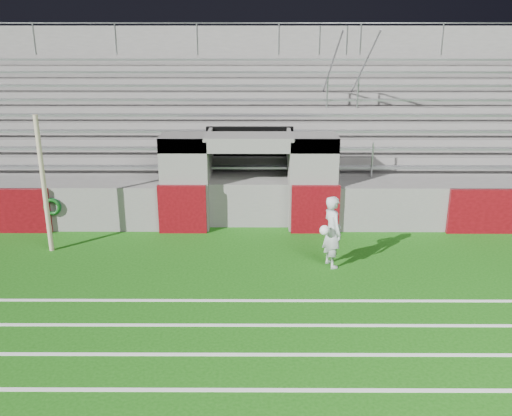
{
  "coord_description": "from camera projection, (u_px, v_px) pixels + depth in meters",
  "views": [
    {
      "loc": [
        0.25,
        -11.64,
        5.65
      ],
      "look_at": [
        0.2,
        1.8,
        1.1
      ],
      "focal_mm": 40.0,
      "sensor_mm": 36.0,
      "label": 1
    }
  ],
  "objects": [
    {
      "name": "stadium_structure",
      "position": [
        251.0,
        141.0,
        19.91
      ],
      "size": [
        26.0,
        8.48,
        5.42
      ],
      "color": "#63615E",
      "rests_on": "ground"
    },
    {
      "name": "field_post",
      "position": [
        44.0,
        185.0,
        13.9
      ],
      "size": [
        0.12,
        0.12,
        3.45
      ],
      "primitive_type": "cylinder",
      "color": "tan",
      "rests_on": "ground"
    },
    {
      "name": "hose_coil",
      "position": [
        52.0,
        207.0,
        15.39
      ],
      "size": [
        0.49,
        0.14,
        0.49
      ],
      "color": "#0D431E",
      "rests_on": "ground"
    },
    {
      "name": "goalkeeper_with_ball",
      "position": [
        332.0,
        232.0,
        13.29
      ],
      "size": [
        0.63,
        0.74,
        1.73
      ],
      "color": "#B0B5BA",
      "rests_on": "ground"
    },
    {
      "name": "ground",
      "position": [
        247.0,
        280.0,
        12.84
      ],
      "size": [
        90.0,
        90.0,
        0.0
      ],
      "primitive_type": "plane",
      "color": "#15500D",
      "rests_on": "ground"
    }
  ]
}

